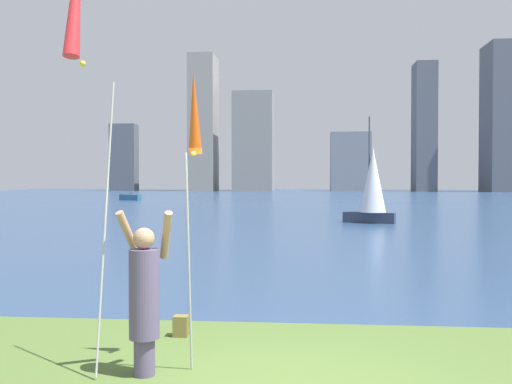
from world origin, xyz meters
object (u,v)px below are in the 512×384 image
at_px(bag, 181,326).
at_px(sailboat_2, 372,184).
at_px(person, 144,294).
at_px(kite_flag_right, 194,120).
at_px(sailboat_4, 130,197).

relative_size(bag, sailboat_2, 0.05).
bearing_deg(bag, sailboat_2, 76.65).
xyz_separation_m(person, kite_flag_right, (0.47, 0.41, 1.93)).
distance_m(bag, sailboat_4, 51.64).
xyz_separation_m(bag, sailboat_4, (-16.29, 49.01, 0.20)).
relative_size(person, kite_flag_right, 0.53).
relative_size(sailboat_2, sailboat_4, 1.23).
xyz_separation_m(kite_flag_right, bag, (-0.42, 1.15, -2.68)).
height_order(kite_flag_right, sailboat_4, sailboat_4).
height_order(person, bag, person).
height_order(person, sailboat_2, sailboat_2).
bearing_deg(kite_flag_right, person, -139.10).
bearing_deg(bag, person, -91.99).
bearing_deg(sailboat_4, person, -72.20).
height_order(bag, sailboat_4, sailboat_4).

